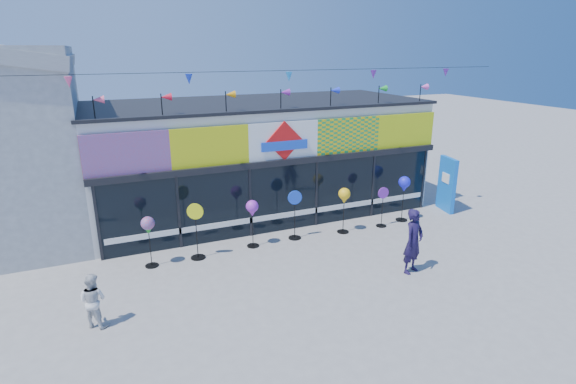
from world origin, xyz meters
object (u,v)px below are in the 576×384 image
spinner_6 (404,185)px  spinner_2 (252,210)px  adult_man (413,241)px  spinner_3 (295,213)px  spinner_4 (344,197)px  child (93,300)px  spinner_0 (148,227)px  spinner_5 (382,206)px  blue_sign (447,184)px  spinner_1 (196,230)px

spinner_6 → spinner_2: bearing=180.0°
adult_man → spinner_2: bearing=116.2°
spinner_3 → spinner_4: spinner_3 is taller
spinner_3 → child: size_ratio=1.29×
spinner_0 → spinner_5: (7.77, -0.05, -0.45)m
blue_sign → spinner_6: size_ratio=1.25×
spinner_6 → child: 10.63m
child → spinner_0: bearing=-84.8°
spinner_4 → spinner_3: bearing=174.0°
spinner_0 → child: bearing=-121.5°
spinner_2 → spinner_4: 3.17m
blue_sign → spinner_2: (-7.85, -0.24, 0.18)m
blue_sign → spinner_4: 4.70m
spinner_3 → spinner_5: spinner_3 is taller
blue_sign → spinner_0: blue_sign is taller
spinner_1 → spinner_3: (3.23, 0.20, -0.04)m
spinner_1 → spinner_2: size_ratio=1.12×
spinner_2 → spinner_6: spinner_6 is taller
spinner_5 → child: 9.60m
spinner_2 → spinner_5: size_ratio=1.07×
spinner_3 → spinner_5: size_ratio=1.15×
blue_sign → child: blue_sign is taller
spinner_0 → spinner_3: (4.55, 0.19, -0.34)m
spinner_3 → spinner_4: bearing=-6.0°
spinner_5 → blue_sign: bearing=7.7°
spinner_0 → child: 2.96m
spinner_0 → spinner_1: 1.36m
spinner_2 → child: size_ratio=1.20×
spinner_1 → spinner_4: size_ratio=1.09×
spinner_2 → adult_man: bearing=-43.9°
spinner_6 → spinner_1: bearing=-178.9°
spinner_3 → spinner_5: 3.22m
spinner_2 → spinner_6: 5.67m
child → spinner_1: bearing=-102.3°
spinner_1 → spinner_4: bearing=0.2°
spinner_5 → spinner_3: bearing=175.8°
blue_sign → spinner_0: size_ratio=1.37×
spinner_3 → child: spinner_3 is taller
spinner_3 → adult_man: size_ratio=0.89×
spinner_1 → spinner_2: bearing=4.6°
spinner_1 → spinner_6: spinner_1 is taller
spinner_3 → blue_sign: bearing=1.7°
spinner_0 → spinner_2: size_ratio=0.99×
spinner_2 → spinner_5: spinner_2 is taller
spinner_2 → spinner_5: 4.69m
spinner_1 → spinner_4: (4.94, 0.02, 0.35)m
spinner_4 → spinner_5: 1.58m
blue_sign → spinner_2: blue_sign is taller
blue_sign → spinner_6: bearing=-162.7°
blue_sign → spinner_3: bearing=-167.4°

